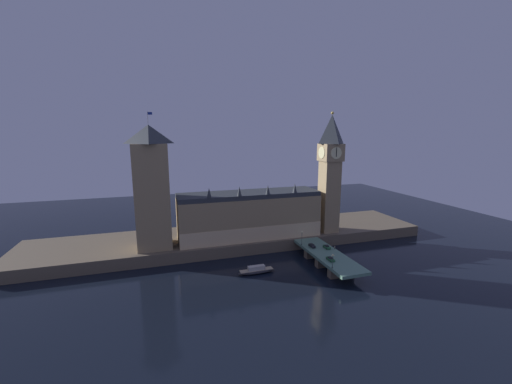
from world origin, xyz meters
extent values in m
plane|color=black|center=(0.00, 0.00, 0.00)|extent=(400.00, 400.00, 0.00)
cube|color=brown|center=(0.00, 39.00, 2.97)|extent=(220.00, 42.00, 5.94)
cube|color=#9E845B|center=(6.49, 30.73, 17.05)|extent=(75.79, 20.46, 22.23)
cube|color=beige|center=(6.49, 20.38, 9.94)|extent=(75.79, 0.20, 8.00)
cube|color=#2D3338|center=(6.49, 30.73, 29.36)|extent=(75.79, 18.83, 2.40)
cone|color=#2D3338|center=(-16.25, 22.03, 33.01)|extent=(2.40, 2.40, 4.89)
cone|color=#2D3338|center=(-1.09, 22.03, 33.01)|extent=(2.40, 2.40, 4.89)
cone|color=#2D3338|center=(14.07, 22.03, 33.01)|extent=(2.40, 2.40, 4.89)
cone|color=#2D3338|center=(29.23, 22.03, 33.01)|extent=(2.40, 2.40, 4.89)
cube|color=#9E845B|center=(52.30, 26.19, 26.19)|extent=(9.39, 9.39, 40.51)
cube|color=#9E845B|center=(52.30, 26.19, 51.18)|extent=(11.08, 11.08, 9.48)
cylinder|color=beige|center=(52.30, 20.53, 51.18)|extent=(6.49, 0.25, 6.49)
cylinder|color=beige|center=(52.30, 31.86, 51.18)|extent=(6.49, 0.25, 6.49)
cylinder|color=beige|center=(57.97, 26.19, 51.18)|extent=(0.25, 6.49, 6.49)
cylinder|color=beige|center=(46.64, 26.19, 51.18)|extent=(0.25, 6.49, 6.49)
cube|color=black|center=(52.30, 20.35, 51.67)|extent=(0.36, 0.10, 4.87)
pyramid|color=#2D3338|center=(52.30, 26.19, 63.75)|extent=(11.08, 11.08, 15.64)
sphere|color=gold|center=(52.30, 26.19, 72.37)|extent=(1.60, 1.60, 1.60)
cube|color=#9E845B|center=(-42.64, 29.50, 31.40)|extent=(16.01, 16.01, 50.93)
pyramid|color=#2D3338|center=(-42.64, 29.50, 61.22)|extent=(16.33, 16.33, 8.70)
cylinder|color=#99999E|center=(-42.64, 29.50, 68.57)|extent=(0.24, 0.24, 6.00)
cube|color=navy|center=(-41.54, 29.50, 70.67)|extent=(2.00, 0.08, 1.20)
cube|color=slate|center=(34.56, -5.00, 5.30)|extent=(13.78, 46.00, 1.40)
cube|color=brown|center=(34.56, -16.50, 2.30)|extent=(11.71, 3.20, 4.60)
cube|color=brown|center=(34.56, -5.00, 2.30)|extent=(11.71, 3.20, 4.60)
cube|color=brown|center=(34.56, 6.50, 2.30)|extent=(11.71, 3.20, 4.60)
cube|color=black|center=(31.53, 5.22, 6.66)|extent=(1.78, 4.65, 0.96)
cube|color=black|center=(31.53, 5.22, 7.37)|extent=(1.46, 2.09, 0.45)
cylinder|color=black|center=(30.69, 6.66, 6.32)|extent=(0.22, 0.64, 0.64)
cylinder|color=black|center=(32.38, 6.66, 6.32)|extent=(0.22, 0.64, 0.64)
cylinder|color=black|center=(30.69, 3.78, 6.32)|extent=(0.22, 0.64, 0.64)
cylinder|color=black|center=(32.38, 3.78, 6.32)|extent=(0.22, 0.64, 0.64)
cube|color=#235633|center=(31.53, -12.38, 6.61)|extent=(1.99, 4.73, 0.86)
cube|color=black|center=(31.53, -12.38, 7.27)|extent=(1.63, 2.13, 0.45)
cylinder|color=black|center=(30.59, -10.92, 6.32)|extent=(0.22, 0.64, 0.64)
cylinder|color=black|center=(32.47, -10.92, 6.32)|extent=(0.22, 0.64, 0.64)
cylinder|color=black|center=(30.59, -13.85, 6.32)|extent=(0.22, 0.64, 0.64)
cylinder|color=black|center=(32.47, -13.85, 6.32)|extent=(0.22, 0.64, 0.64)
cube|color=#235633|center=(37.59, 1.31, 6.66)|extent=(1.96, 4.47, 0.95)
cube|color=black|center=(37.59, 1.31, 7.36)|extent=(1.61, 2.01, 0.45)
cylinder|color=black|center=(38.53, -0.08, 6.32)|extent=(0.22, 0.64, 0.64)
cylinder|color=black|center=(36.66, -0.08, 6.32)|extent=(0.22, 0.64, 0.64)
cylinder|color=black|center=(38.53, 2.70, 6.32)|extent=(0.22, 0.64, 0.64)
cylinder|color=black|center=(36.66, 2.70, 6.32)|extent=(0.22, 0.64, 0.64)
cylinder|color=black|center=(40.63, -0.94, 6.43)|extent=(0.28, 0.28, 0.85)
cylinder|color=gray|center=(40.63, -0.94, 7.21)|extent=(0.38, 0.38, 0.71)
sphere|color=tan|center=(40.63, -0.94, 7.68)|extent=(0.23, 0.23, 0.23)
cylinder|color=#2D3333|center=(28.10, -19.72, 6.25)|extent=(0.56, 0.56, 0.50)
cylinder|color=#2D3333|center=(28.10, -19.72, 8.93)|extent=(0.18, 0.18, 4.86)
sphere|color=#F9E5A3|center=(28.10, -19.72, 11.91)|extent=(0.60, 0.60, 0.60)
sphere|color=#F9E5A3|center=(27.65, -19.72, 11.56)|extent=(0.44, 0.44, 0.44)
sphere|color=#F9E5A3|center=(28.55, -19.72, 11.56)|extent=(0.44, 0.44, 0.44)
cylinder|color=#2D3333|center=(28.10, 9.72, 6.25)|extent=(0.56, 0.56, 0.50)
cylinder|color=#2D3333|center=(28.10, 9.72, 9.41)|extent=(0.18, 0.18, 5.80)
sphere|color=#F9E5A3|center=(28.10, 9.72, 12.86)|extent=(0.60, 0.60, 0.60)
sphere|color=#F9E5A3|center=(27.65, 9.72, 12.51)|extent=(0.44, 0.44, 0.44)
sphere|color=#F9E5A3|center=(28.55, 9.72, 12.51)|extent=(0.44, 0.44, 0.44)
ellipsoid|color=#28282D|center=(0.07, -2.78, 0.88)|extent=(16.94, 3.90, 1.77)
cube|color=tan|center=(0.07, -2.78, 1.69)|extent=(14.90, 3.12, 0.24)
cube|color=#B7B2A8|center=(0.07, -2.78, 2.69)|extent=(7.63, 2.40, 1.77)
camera|label=1|loc=(-39.20, -127.58, 61.68)|focal=22.00mm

